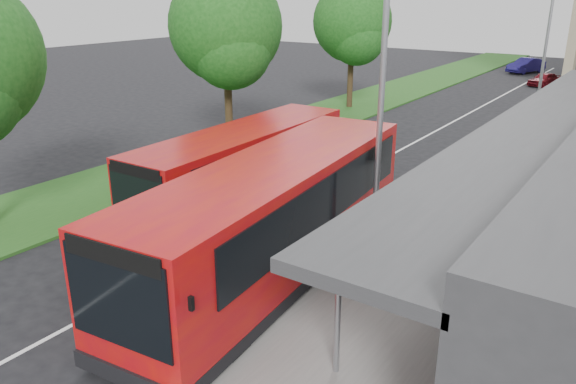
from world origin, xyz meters
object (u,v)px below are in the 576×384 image
object	(u,v)px
car_far	(526,65)
bus_main	(276,218)
tree_far	(352,27)
car_near	(544,79)
lamp_post_near	(378,95)
tree_mid	(227,34)
bus_second	(244,167)
lamp_post_far	(545,41)
bollard	(537,128)
litter_bin	(508,166)

from	to	relation	value
car_far	bus_main	bearing A→B (deg)	-63.09
tree_far	car_near	bearing A→B (deg)	62.97
lamp_post_near	bus_main	size ratio (longest dim) A/B	0.70
bus_main	car_far	xyz separation A→B (m)	(-3.93, 45.06, -0.96)
tree_far	lamp_post_near	size ratio (longest dim) A/B	0.98
tree_mid	car_near	world-z (taller)	tree_mid
car_far	lamp_post_near	bearing A→B (deg)	-60.58
tree_mid	car_far	bearing A→B (deg)	81.29
tree_far	bus_second	distance (m)	18.87
tree_far	bus_main	xyz separation A→B (m)	(9.42, -21.24, -3.45)
bus_second	tree_far	bearing A→B (deg)	105.74
tree_mid	bus_second	bearing A→B (deg)	-46.16
bus_main	bus_second	distance (m)	5.32
lamp_post_far	bollard	distance (m)	5.23
litter_bin	bollard	size ratio (longest dim) A/B	0.93
lamp_post_near	litter_bin	distance (m)	10.28
tree_mid	litter_bin	xyz separation A→B (m)	(12.46, 2.30, -4.71)
bollard	car_far	distance (m)	26.90
tree_far	car_far	distance (m)	24.83
bollard	car_near	xyz separation A→B (m)	(-3.47, 18.99, -0.16)
bus_main	bus_second	xyz separation A→B (m)	(-3.95, 3.55, -0.21)
tree_mid	lamp_post_far	world-z (taller)	tree_mid
lamp_post_far	bollard	size ratio (longest dim) A/B	7.26
litter_bin	bus_second	bearing A→B (deg)	-131.24
tree_mid	lamp_post_far	distance (m)	17.09
car_far	bus_second	bearing A→B (deg)	-68.11
bus_second	litter_bin	world-z (taller)	bus_second
bus_main	car_near	size ratio (longest dim) A/B	3.60
bus_second	car_near	bearing A→B (deg)	83.50
tree_mid	tree_far	xyz separation A→B (m)	(0.00, 12.00, -0.29)
lamp_post_near	tree_mid	bearing A→B (deg)	147.64
litter_bin	bus_main	bearing A→B (deg)	-104.78
bus_main	car_near	world-z (taller)	bus_main
bus_second	car_far	bearing A→B (deg)	88.55
bus_main	car_far	bearing A→B (deg)	89.22
litter_bin	bollard	world-z (taller)	bollard
tree_far	bollard	bearing A→B (deg)	-10.80
lamp_post_far	bus_second	size ratio (longest dim) A/B	0.81
lamp_post_far	bus_main	bearing A→B (deg)	-94.41
bus_main	tree_mid	bearing A→B (deg)	129.78
bus_main	tree_far	bearing A→B (deg)	108.14
car_far	tree_mid	bearing A→B (deg)	-76.79
litter_bin	lamp_post_near	bearing A→B (deg)	-98.11
bus_main	litter_bin	distance (m)	11.97
car_near	car_far	world-z (taller)	car_far
lamp_post_far	car_near	size ratio (longest dim) A/B	2.52
car_near	litter_bin	bearing A→B (deg)	-61.05
bollard	lamp_post_far	bearing A→B (deg)	104.92
bus_main	bollard	xyz separation A→B (m)	(2.57, 18.95, -0.93)
tree_far	bus_second	size ratio (longest dim) A/B	0.80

